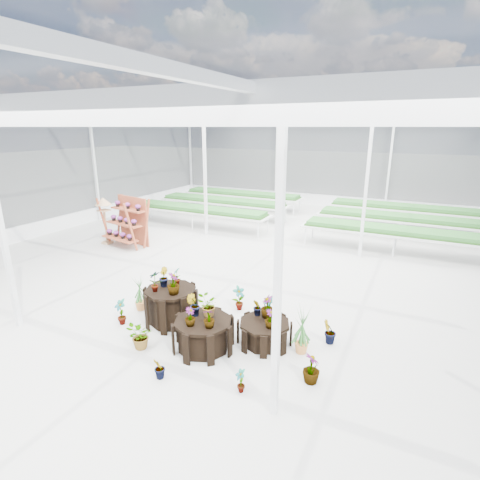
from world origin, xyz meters
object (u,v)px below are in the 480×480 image
at_px(plinth_tall, 171,305).
at_px(plinth_low, 264,333).
at_px(shelf_rack, 125,222).
at_px(bird_table, 105,221).
at_px(plinth_mid, 203,334).

relative_size(plinth_tall, plinth_low, 1.10).
distance_m(shelf_rack, bird_table, 0.86).
bearing_deg(plinth_tall, bird_table, 146.50).
relative_size(shelf_rack, bird_table, 1.02).
height_order(plinth_mid, bird_table, bird_table).
relative_size(plinth_tall, plinth_mid, 0.99).
bearing_deg(shelf_rack, plinth_mid, -25.40).
relative_size(plinth_mid, shelf_rack, 0.67).
height_order(plinth_tall, plinth_mid, plinth_tall).
bearing_deg(plinth_mid, plinth_low, 34.99).
relative_size(plinth_tall, bird_table, 0.67).
distance_m(plinth_mid, plinth_low, 1.22).
xyz_separation_m(plinth_low, bird_table, (-7.89, 3.67, 0.63)).
height_order(plinth_low, bird_table, bird_table).
height_order(plinth_mid, plinth_low, plinth_mid).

